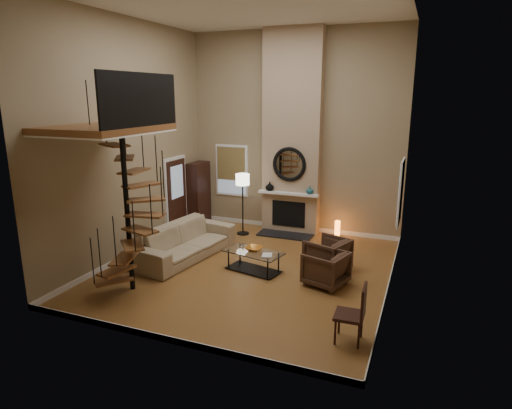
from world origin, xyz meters
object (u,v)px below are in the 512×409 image
at_px(accent_lamp, 337,230).
at_px(hutch, 199,193).
at_px(armchair_far, 329,269).
at_px(floor_lamp, 243,184).
at_px(coffee_table, 253,259).
at_px(sofa, 185,241).
at_px(side_chair, 355,311).
at_px(armchair_near, 330,256).

bearing_deg(accent_lamp, hutch, -179.24).
height_order(armchair_far, floor_lamp, floor_lamp).
xyz_separation_m(coffee_table, accent_lamp, (1.28, 2.87, -0.03)).
height_order(coffee_table, floor_lamp, floor_lamp).
height_order(sofa, side_chair, side_chair).
xyz_separation_m(armchair_near, coffee_table, (-1.58, -0.61, -0.07)).
bearing_deg(sofa, floor_lamp, -6.66).
xyz_separation_m(armchair_far, accent_lamp, (-0.44, 3.02, -0.10)).
relative_size(sofa, coffee_table, 1.97).
xyz_separation_m(armchair_far, side_chair, (0.84, -1.93, 0.17)).
distance_m(armchair_near, accent_lamp, 2.29).
relative_size(armchair_near, armchair_far, 1.06).
xyz_separation_m(sofa, floor_lamp, (0.58, 2.15, 1.02)).
bearing_deg(armchair_far, sofa, -78.52).
relative_size(hutch, armchair_far, 2.28).
bearing_deg(floor_lamp, coffee_table, -61.74).
xyz_separation_m(hutch, floor_lamp, (1.63, -0.47, 0.46)).
distance_m(armchair_near, coffee_table, 1.70).
relative_size(armchair_far, accent_lamp, 1.54).
height_order(armchair_near, accent_lamp, armchair_near).
relative_size(hutch, accent_lamp, 3.52).
relative_size(armchair_near, floor_lamp, 0.50).
relative_size(hutch, floor_lamp, 1.06).
bearing_deg(sofa, side_chair, -108.80).
distance_m(sofa, side_chair, 4.95).
height_order(armchair_far, side_chair, side_chair).
distance_m(hutch, coffee_table, 4.09).
bearing_deg(hutch, armchair_near, -26.28).
xyz_separation_m(armchair_near, armchair_far, (0.14, -0.75, 0.00)).
distance_m(coffee_table, accent_lamp, 3.14).
xyz_separation_m(hutch, armchair_far, (4.61, -2.96, -0.60)).
bearing_deg(accent_lamp, side_chair, -75.55).
distance_m(hutch, accent_lamp, 4.23).
bearing_deg(coffee_table, armchair_near, 20.92).
height_order(armchair_near, side_chair, side_chair).
relative_size(sofa, armchair_far, 3.51).
relative_size(hutch, side_chair, 1.86).
height_order(coffee_table, side_chair, side_chair).
bearing_deg(coffee_table, floor_lamp, 118.26).
xyz_separation_m(hutch, accent_lamp, (4.17, 0.06, -0.70)).
relative_size(hutch, coffee_table, 1.29).
height_order(hutch, side_chair, hutch).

